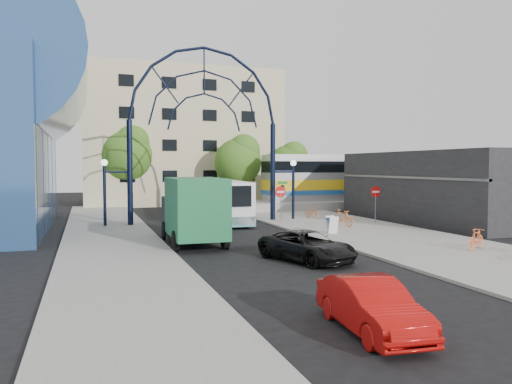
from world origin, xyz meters
name	(u,v)px	position (x,y,z in m)	size (l,w,h in m)	color
ground	(280,260)	(0.00, 0.00, 0.00)	(120.00, 120.00, 0.00)	black
sidewalk_east	(388,237)	(8.00, 4.00, 0.06)	(8.00, 56.00, 0.12)	gray
plaza_west	(113,245)	(-6.50, 6.00, 0.06)	(5.00, 50.00, 0.12)	gray
gateway_arch	(204,99)	(0.00, 14.00, 8.56)	(13.64, 0.44, 12.10)	black
stop_sign	(280,195)	(4.80, 12.00, 1.99)	(0.80, 0.07, 2.50)	slate
do_not_enter_sign	(376,195)	(11.00, 10.00, 1.98)	(0.76, 0.07, 2.48)	slate
street_name_sign	(283,193)	(5.20, 12.60, 2.13)	(0.70, 0.70, 2.80)	slate
sandwich_board	(332,223)	(5.60, 5.98, 0.74)	(0.55, 0.61, 0.99)	white
commercial_block_east	(436,187)	(16.00, 10.00, 2.50)	(6.00, 16.00, 5.00)	black
apartment_block	(179,138)	(2.00, 34.97, 7.00)	(20.00, 12.10, 14.00)	#CCBD8D
train_platform	(388,203)	(20.00, 22.00, 0.40)	(32.00, 5.00, 0.80)	gray
train_car	(388,177)	(20.00, 22.00, 2.90)	(25.10, 3.05, 4.20)	#B7B7BC
tree_north_a	(239,159)	(6.12, 25.93, 4.61)	(4.48, 4.48, 7.00)	#382314
tree_north_b	(128,153)	(-3.88, 29.93, 5.27)	(5.12, 5.12, 8.00)	#382314
tree_north_c	(289,163)	(12.12, 27.93, 4.28)	(4.16, 4.16, 6.50)	#382314
city_bus	(221,200)	(1.46, 15.28, 1.54)	(3.05, 10.86, 2.95)	white
green_truck	(193,211)	(-2.60, 5.52, 1.70)	(2.77, 6.80, 3.40)	black
black_suv	(307,246)	(0.99, -0.66, 0.63)	(2.10, 4.56, 1.27)	black
red_sedan	(371,306)	(-1.31, -9.28, 0.64)	(1.36, 3.89, 1.28)	#B00D0A
bike_near_a	(312,213)	(8.11, 14.00, 0.52)	(0.53, 1.52, 0.80)	orange
bike_near_b	(342,218)	(7.82, 8.86, 0.65)	(0.49, 1.75, 1.05)	orange
bike_far_b	(476,239)	(9.39, -1.07, 0.60)	(0.45, 1.59, 0.95)	orange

